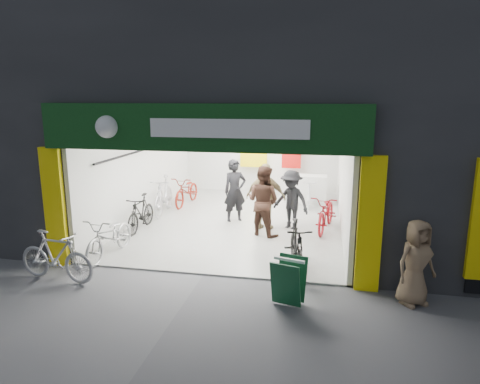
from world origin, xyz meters
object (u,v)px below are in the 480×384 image
(parked_bike, at_px, (56,256))
(sandwich_board, at_px, (289,280))
(bike_left_front, at_px, (110,236))
(pedestrian_near, at_px, (416,263))
(bike_right_front, at_px, (297,247))

(parked_bike, height_order, sandwich_board, parked_bike)
(bike_left_front, relative_size, parked_bike, 1.09)
(bike_left_front, relative_size, pedestrian_near, 1.21)
(pedestrian_near, height_order, sandwich_board, pedestrian_near)
(bike_right_front, xyz_separation_m, parked_bike, (-4.68, -1.40, -0.01))
(bike_left_front, bearing_deg, parked_bike, -103.95)
(bike_right_front, height_order, pedestrian_near, pedestrian_near)
(pedestrian_near, bearing_deg, bike_left_front, 139.16)
(bike_right_front, distance_m, parked_bike, 4.89)
(pedestrian_near, bearing_deg, parked_bike, 151.47)
(parked_bike, bearing_deg, bike_right_front, -65.77)
(bike_right_front, height_order, parked_bike, bike_right_front)
(parked_bike, height_order, pedestrian_near, pedestrian_near)
(bike_right_front, bearing_deg, bike_left_front, 168.63)
(bike_left_front, relative_size, bike_right_front, 1.06)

